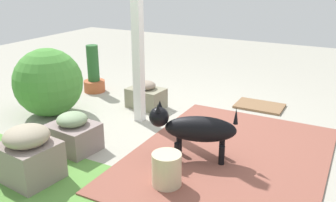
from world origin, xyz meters
name	(u,v)px	position (x,y,z in m)	size (l,w,h in m)	color
ground_plane	(166,129)	(0.00, 0.00, 0.00)	(12.00, 12.00, 0.00)	#A29E90
brick_path	(229,157)	(-0.87, 0.32, 0.01)	(1.80, 2.40, 0.02)	brown
porch_pillar	(137,26)	(0.42, -0.09, 1.15)	(0.11, 0.11, 2.29)	white
stone_planter_nearest	(146,96)	(0.59, -0.52, 0.16)	(0.51, 0.37, 0.37)	gray
stone_planter_mid	(73,133)	(0.59, 0.89, 0.18)	(0.51, 0.43, 0.40)	gray
stone_planter_far	(29,154)	(0.54, 1.50, 0.24)	(0.51, 0.47, 0.50)	gray
round_shrub	(48,82)	(1.52, 0.28, 0.43)	(0.85, 0.85, 0.85)	#438734
terracotta_pot_tall	(94,75)	(1.64, -0.74, 0.26)	(0.32, 0.32, 0.71)	#B45733
dog	(194,128)	(-0.57, 0.51, 0.33)	(0.83, 0.45, 0.58)	black
ceramic_urn	(167,170)	(-0.57, 1.05, 0.15)	(0.25, 0.25, 0.31)	beige
doormat	(259,106)	(-0.76, -1.24, 0.01)	(0.62, 0.42, 0.03)	#846142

